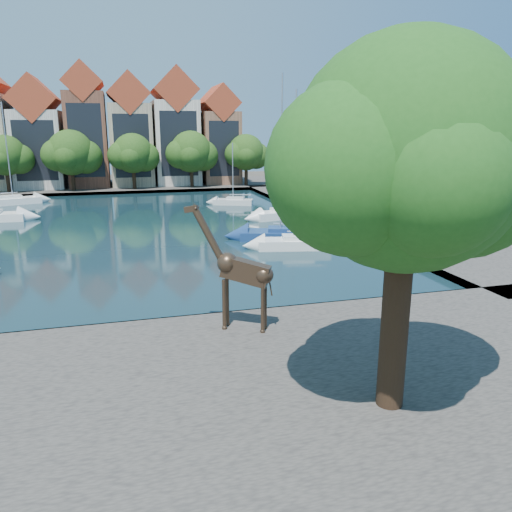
% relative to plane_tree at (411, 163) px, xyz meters
% --- Properties ---
extents(ground, '(160.00, 160.00, 0.00)m').
position_rel_plane_tree_xyz_m(ground, '(-7.62, 9.01, -7.67)').
color(ground, '#38332B').
rests_on(ground, ground).
extents(water_basin, '(38.00, 50.00, 0.08)m').
position_rel_plane_tree_xyz_m(water_basin, '(-7.62, 33.01, -7.63)').
color(water_basin, black).
rests_on(water_basin, ground).
extents(near_quay, '(50.00, 14.00, 0.50)m').
position_rel_plane_tree_xyz_m(near_quay, '(-7.62, 2.01, -7.42)').
color(near_quay, '#4A4640').
rests_on(near_quay, ground).
extents(far_quay, '(60.00, 16.00, 0.50)m').
position_rel_plane_tree_xyz_m(far_quay, '(-7.62, 65.01, -7.42)').
color(far_quay, '#4A4640').
rests_on(far_quay, ground).
extents(right_quay, '(14.00, 52.00, 0.50)m').
position_rel_plane_tree_xyz_m(right_quay, '(17.38, 33.01, -7.42)').
color(right_quay, '#4A4640').
rests_on(right_quay, ground).
extents(plane_tree, '(8.32, 6.40, 10.62)m').
position_rel_plane_tree_xyz_m(plane_tree, '(0.00, 0.00, 0.00)').
color(plane_tree, '#332114').
rests_on(plane_tree, near_quay).
extents(townhouse_west_inner, '(6.43, 9.18, 15.15)m').
position_rel_plane_tree_xyz_m(townhouse_west_inner, '(-18.12, 64.99, -0.32)').
color(townhouse_west_inner, beige).
rests_on(townhouse_west_inner, far_quay).
extents(townhouse_center, '(5.44, 9.18, 16.93)m').
position_rel_plane_tree_xyz_m(townhouse_center, '(-11.62, 64.99, 0.69)').
color(townhouse_center, brown).
rests_on(townhouse_center, far_quay).
extents(townhouse_east_inner, '(5.94, 9.18, 15.79)m').
position_rel_plane_tree_xyz_m(townhouse_east_inner, '(-5.62, 64.99, 0.06)').
color(townhouse_east_inner, tan).
rests_on(townhouse_east_inner, far_quay).
extents(townhouse_east_mid, '(6.43, 9.18, 16.65)m').
position_rel_plane_tree_xyz_m(townhouse_east_mid, '(0.88, 64.99, 0.43)').
color(townhouse_east_mid, beige).
rests_on(townhouse_east_mid, far_quay).
extents(townhouse_east_end, '(5.44, 9.18, 14.43)m').
position_rel_plane_tree_xyz_m(townhouse_east_end, '(7.38, 64.99, -0.56)').
color(townhouse_east_end, brown).
rests_on(townhouse_east_end, far_quay).
extents(far_tree_west, '(6.76, 5.20, 7.36)m').
position_rel_plane_tree_xyz_m(far_tree_west, '(-21.52, 59.50, -2.60)').
color(far_tree_west, '#332114').
rests_on(far_tree_west, far_quay).
extents(far_tree_mid_west, '(7.80, 6.00, 8.00)m').
position_rel_plane_tree_xyz_m(far_tree_mid_west, '(-13.51, 59.50, -2.38)').
color(far_tree_mid_west, '#332114').
rests_on(far_tree_mid_west, far_quay).
extents(far_tree_mid_east, '(7.02, 5.40, 7.52)m').
position_rel_plane_tree_xyz_m(far_tree_mid_east, '(-5.52, 59.50, -2.54)').
color(far_tree_mid_east, '#332114').
rests_on(far_tree_mid_east, far_quay).
extents(far_tree_east, '(7.54, 5.80, 7.84)m').
position_rel_plane_tree_xyz_m(far_tree_east, '(2.49, 59.50, -2.43)').
color(far_tree_east, '#332114').
rests_on(far_tree_east, far_quay).
extents(far_tree_far_east, '(6.76, 5.20, 7.36)m').
position_rel_plane_tree_xyz_m(far_tree_far_east, '(10.48, 59.50, -2.60)').
color(far_tree_far_east, '#332114').
rests_on(far_tree_far_east, far_quay).
extents(giraffe_statue, '(3.32, 2.00, 5.12)m').
position_rel_plane_tree_xyz_m(giraffe_statue, '(-3.13, 6.93, -4.66)').
color(giraffe_statue, '#3A2A1D').
rests_on(giraffe_statue, near_quay).
extents(sailboat_left_e, '(6.23, 3.95, 11.35)m').
position_rel_plane_tree_xyz_m(sailboat_left_e, '(-19.62, 50.77, -7.00)').
color(sailboat_left_e, white).
rests_on(sailboat_left_e, water_basin).
extents(sailboat_right_a, '(5.49, 2.87, 11.11)m').
position_rel_plane_tree_xyz_m(sailboat_right_a, '(4.38, 21.45, -7.02)').
color(sailboat_right_a, silver).
rests_on(sailboat_right_a, water_basin).
extents(sailboat_right_b, '(6.61, 4.00, 12.45)m').
position_rel_plane_tree_xyz_m(sailboat_right_b, '(4.38, 24.54, -7.02)').
color(sailboat_right_b, navy).
rests_on(sailboat_right_b, water_basin).
extents(sailboat_right_c, '(5.85, 3.14, 11.27)m').
position_rel_plane_tree_xyz_m(sailboat_right_c, '(7.38, 33.73, -7.00)').
color(sailboat_right_c, white).
rests_on(sailboat_right_c, water_basin).
extents(sailboat_right_d, '(4.74, 3.18, 6.95)m').
position_rel_plane_tree_xyz_m(sailboat_right_d, '(4.87, 43.78, -7.11)').
color(sailboat_right_d, silver).
rests_on(sailboat_right_d, water_basin).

